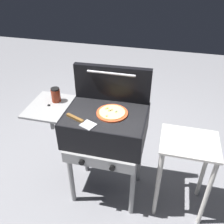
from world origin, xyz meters
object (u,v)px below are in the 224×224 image
sauce_jar (56,95)px  spatula (80,121)px  pizza_cheese (112,113)px  prep_table (185,162)px  grill (104,128)px

sauce_jar → spatula: sauce_jar is taller
pizza_cheese → prep_table: (0.61, -0.01, -0.37)m
grill → sauce_jar: sauce_jar is taller
sauce_jar → prep_table: 1.19m
pizza_cheese → prep_table: 0.72m
sauce_jar → spatula: bearing=-37.8°
grill → pizza_cheese: pizza_cheese is taller
grill → pizza_cheese: (0.06, 0.01, 0.15)m
spatula → prep_table: bearing=10.5°
grill → prep_table: bearing=0.4°
sauce_jar → prep_table: sauce_jar is taller
grill → spatula: (-0.14, -0.15, 0.15)m
grill → pizza_cheese: size_ratio=3.93×
grill → prep_table: grill is taller
grill → spatula: spatula is taller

